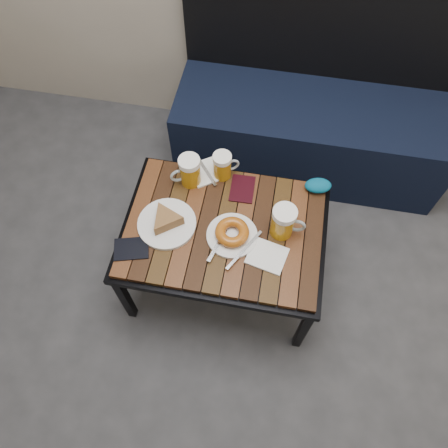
% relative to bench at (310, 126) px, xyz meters
% --- Properties ---
extents(room_shell, '(4.00, 4.00, 4.00)m').
position_rel_bench_xyz_m(room_shell, '(-0.07, -1.26, 1.48)').
color(room_shell, gray).
rests_on(room_shell, ground).
extents(bench, '(1.40, 0.50, 0.95)m').
position_rel_bench_xyz_m(bench, '(0.00, 0.00, 0.00)').
color(bench, black).
rests_on(bench, ground).
extents(cafe_table, '(0.84, 0.62, 0.47)m').
position_rel_bench_xyz_m(cafe_table, '(-0.32, -0.81, 0.16)').
color(cafe_table, black).
rests_on(cafe_table, ground).
extents(beer_mug_left, '(0.14, 0.12, 0.15)m').
position_rel_bench_xyz_m(beer_mug_left, '(-0.51, -0.61, 0.27)').
color(beer_mug_left, '#B0750E').
rests_on(beer_mug_left, cafe_table).
extents(beer_mug_centre, '(0.12, 0.10, 0.13)m').
position_rel_bench_xyz_m(beer_mug_centre, '(-0.37, -0.55, 0.26)').
color(beer_mug_centre, '#B0750E').
rests_on(beer_mug_centre, cafe_table).
extents(beer_mug_right, '(0.14, 0.10, 0.15)m').
position_rel_bench_xyz_m(beer_mug_right, '(-0.09, -0.78, 0.28)').
color(beer_mug_right, '#B0750E').
rests_on(beer_mug_right, cafe_table).
extents(plate_pie, '(0.24, 0.24, 0.07)m').
position_rel_bench_xyz_m(plate_pie, '(-0.55, -0.84, 0.23)').
color(plate_pie, white).
rests_on(plate_pie, cafe_table).
extents(plate_bagel, '(0.22, 0.26, 0.06)m').
position_rel_bench_xyz_m(plate_bagel, '(-0.28, -0.84, 0.22)').
color(plate_bagel, white).
rests_on(plate_bagel, cafe_table).
extents(napkin_left, '(0.18, 0.18, 0.01)m').
position_rel_bench_xyz_m(napkin_left, '(-0.45, -0.55, 0.20)').
color(napkin_left, white).
rests_on(napkin_left, cafe_table).
extents(napkin_right, '(0.17, 0.15, 0.01)m').
position_rel_bench_xyz_m(napkin_right, '(-0.13, -0.90, 0.20)').
color(napkin_right, white).
rests_on(napkin_right, cafe_table).
extents(passport_navy, '(0.16, 0.13, 0.01)m').
position_rel_bench_xyz_m(passport_navy, '(-0.66, -0.97, 0.20)').
color(passport_navy, black).
rests_on(passport_navy, cafe_table).
extents(passport_burgundy, '(0.10, 0.14, 0.01)m').
position_rel_bench_xyz_m(passport_burgundy, '(-0.28, -0.61, 0.20)').
color(passport_burgundy, black).
rests_on(passport_burgundy, cafe_table).
extents(knit_pouch, '(0.13, 0.10, 0.05)m').
position_rel_bench_xyz_m(knit_pouch, '(0.04, -0.55, 0.22)').
color(knit_pouch, navy).
rests_on(knit_pouch, cafe_table).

